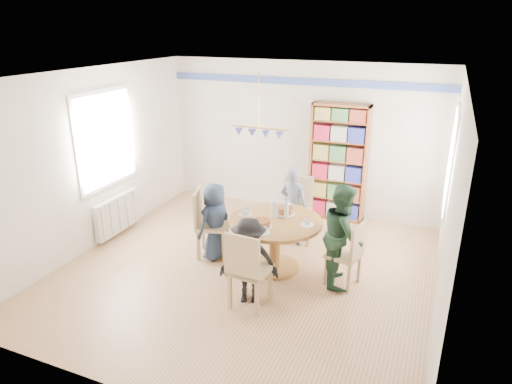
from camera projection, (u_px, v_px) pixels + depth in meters
The scene contains 14 objects.
ground at pixel (245, 270), 6.45m from camera, with size 5.00×5.00×0.00m, color tan.
room_shell at pixel (252, 141), 6.72m from camera, with size 5.00×5.00×5.00m.
radiator at pixel (118, 214), 7.46m from camera, with size 0.12×1.00×0.60m.
dining_table at pixel (275, 233), 6.33m from camera, with size 1.30×1.30×0.75m.
chair_left at pixel (207, 220), 6.71m from camera, with size 0.57×0.57×1.03m.
chair_right at pixel (350, 252), 5.92m from camera, with size 0.48×0.48×0.91m.
chair_far at pixel (298, 206), 7.23m from camera, with size 0.54×0.54×1.03m.
chair_near at pixel (247, 267), 5.41m from camera, with size 0.49×0.49×1.03m.
person_left at pixel (215, 221), 6.63m from camera, with size 0.56×0.37×1.16m, color #1B273D.
person_right at pixel (343, 235), 5.94m from camera, with size 0.68×0.53×1.39m, color #1A3422.
person_far at pixel (293, 205), 7.08m from camera, with size 0.46×0.30×1.26m, color gray.
person_near at pixel (249, 261), 5.57m from camera, with size 0.73×0.42×1.12m, color black.
bookshelf at pixel (338, 164), 7.87m from camera, with size 0.97×0.29×2.04m.
tableware at pixel (275, 215), 6.27m from camera, with size 1.10×1.10×0.29m.
Camera 1 is at (2.31, -5.17, 3.29)m, focal length 32.00 mm.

